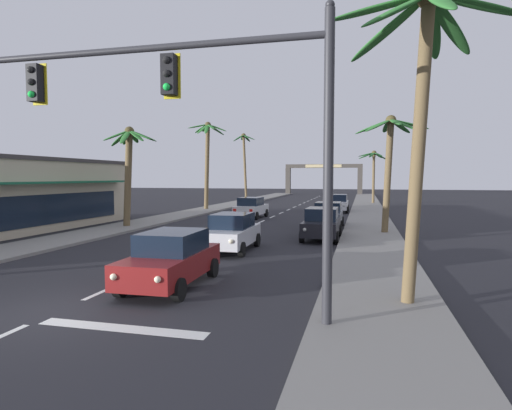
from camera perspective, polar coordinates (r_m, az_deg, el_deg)
name	(u,v)px	position (r m, az deg, el deg)	size (l,w,h in m)	color
ground_plane	(56,312)	(12.01, -25.03, -12.77)	(220.00, 220.00, 0.00)	#232328
sidewalk_right	(370,227)	(29.10, 14.85, -2.83)	(3.20, 110.00, 0.14)	gray
sidewalk_left	(152,221)	(32.79, -13.58, -2.08)	(3.20, 110.00, 0.14)	gray
lane_markings	(258,226)	(29.14, 0.22, -2.83)	(4.28, 86.33, 0.01)	silver
traffic_signal_mast	(174,103)	(10.40, -10.77, 13.20)	(11.41, 0.41, 7.03)	#2D2D33
sedan_lead_at_stop_bar	(171,259)	(13.46, -11.17, -6.98)	(2.01, 4.47, 1.68)	maroon
sedan_third_in_queue	(232,232)	(19.55, -3.24, -3.57)	(2.00, 4.47, 1.68)	silver
sedan_oncoming_far	(251,208)	(34.93, -0.65, -0.33)	(2.13, 4.52, 1.68)	silver
sedan_parked_nearest_kerb	(322,223)	(23.30, 8.70, -2.42)	(1.95, 4.45, 1.68)	black
sedan_parked_mid_kerb	(328,215)	(28.64, 9.53, -1.29)	(1.97, 4.46, 1.68)	#4C515B
sedan_parked_far_kerb	(338,203)	(41.51, 10.82, 0.25)	(1.95, 4.45, 1.68)	silver
palm_left_second	(129,159)	(29.26, -16.48, 5.84)	(3.40, 3.40, 6.60)	brown
palm_left_third	(207,149)	(43.47, -6.45, 7.36)	(3.79, 3.69, 8.80)	brown
palm_left_farthest	(244,154)	(58.33, -1.55, 6.76)	(3.06, 3.05, 9.19)	brown
palm_right_nearest	(425,68)	(11.85, 21.47, 16.58)	(4.91, 4.59, 8.03)	brown
palm_right_second	(389,148)	(26.02, 17.26, 7.20)	(4.10, 4.19, 6.87)	brown
palm_right_farthest	(374,163)	(54.86, 15.32, 5.34)	(3.85, 4.04, 6.56)	brown
town_gateway_arch	(323,175)	(82.71, 8.92, 4.01)	(14.44, 0.90, 5.74)	#423D38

